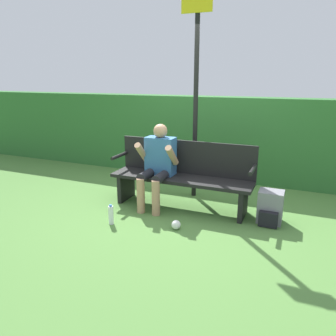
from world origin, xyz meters
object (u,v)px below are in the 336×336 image
at_px(person_seated, 158,162).
at_px(signpost, 196,85).
at_px(park_bench, 183,174).
at_px(backpack, 270,208).
at_px(water_bottle, 111,215).

relative_size(person_seated, signpost, 0.40).
height_order(park_bench, signpost, signpost).
distance_m(person_seated, backpack, 1.62).
bearing_deg(person_seated, water_bottle, -110.19).
relative_size(person_seated, water_bottle, 4.53).
relative_size(park_bench, person_seated, 1.70).
height_order(backpack, signpost, signpost).
xyz_separation_m(backpack, signpost, (-1.21, 0.56, 1.49)).
height_order(person_seated, water_bottle, person_seated).
bearing_deg(signpost, water_bottle, -114.49).
height_order(person_seated, signpost, signpost).
bearing_deg(park_bench, signpost, 88.24).
xyz_separation_m(park_bench, water_bottle, (-0.62, -0.92, -0.35)).
relative_size(park_bench, signpost, 0.68).
xyz_separation_m(person_seated, signpost, (0.34, 0.60, 1.03)).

